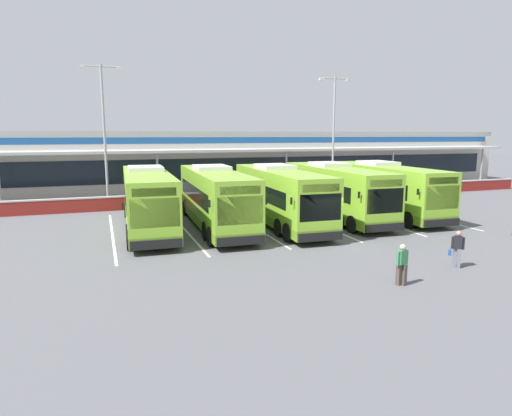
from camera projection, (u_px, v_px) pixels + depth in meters
name	position (u px, v px, depth m)	size (l,w,h in m)	color
ground_plane	(324.00, 244.00, 23.16)	(200.00, 200.00, 0.00)	#56565B
terminal_building	(206.00, 159.00, 47.66)	(70.00, 13.00, 6.00)	beige
red_barrier_wall	(241.00, 197.00, 36.54)	(60.00, 0.40, 1.10)	maroon
coach_bus_leftmost	(148.00, 200.00, 26.36)	(3.29, 12.24, 3.78)	#8CC633
coach_bus_left_centre	(215.00, 199.00, 27.06)	(3.29, 12.24, 3.78)	#8CC633
coach_bus_centre	(280.00, 197.00, 27.93)	(3.29, 12.24, 3.78)	#8CC633
coach_bus_right_centre	(335.00, 192.00, 30.11)	(3.29, 12.24, 3.78)	#8CC633
coach_bus_rightmost	(384.00, 190.00, 31.43)	(3.29, 12.24, 3.78)	#8CC633
bay_stripe_far_west	(112.00, 235.00, 25.27)	(0.14, 13.00, 0.01)	silver
bay_stripe_west	(185.00, 229.00, 26.66)	(0.14, 13.00, 0.01)	silver
bay_stripe_mid_west	(250.00, 225.00, 28.04)	(0.14, 13.00, 0.01)	silver
bay_stripe_centre	(309.00, 220.00, 29.43)	(0.14, 13.00, 0.01)	silver
bay_stripe_mid_east	(362.00, 216.00, 30.81)	(0.14, 13.00, 0.01)	silver
bay_stripe_east	(411.00, 213.00, 32.20)	(0.14, 13.00, 0.01)	silver
pedestrian_with_handbag	(457.00, 248.00, 18.93)	(0.57, 0.57, 1.62)	slate
pedestrian_child	(402.00, 263.00, 16.66)	(0.54, 0.29, 1.62)	#4C4238
lamp_post_west	(104.00, 127.00, 34.14)	(3.24, 0.28, 11.00)	#9E9EA3
lamp_post_centre	(334.00, 128.00, 41.43)	(3.24, 0.28, 11.00)	#9E9EA3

